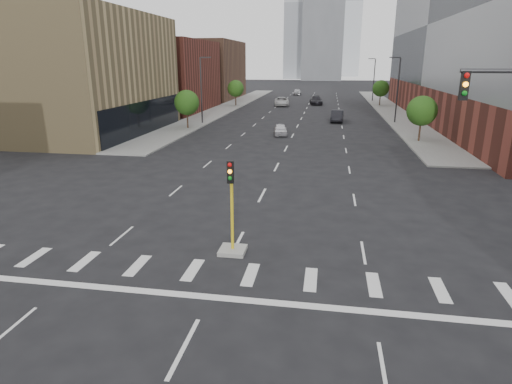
% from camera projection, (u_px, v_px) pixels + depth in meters
% --- Properties ---
extents(sidewalk_left_far, '(5.00, 92.00, 0.15)m').
position_uv_depth(sidewalk_left_far, '(230.00, 106.00, 83.52)').
color(sidewalk_left_far, gray).
rests_on(sidewalk_left_far, ground).
extents(sidewalk_right_far, '(5.00, 92.00, 0.15)m').
position_uv_depth(sidewalk_right_far, '(388.00, 109.00, 78.77)').
color(sidewalk_right_far, gray).
rests_on(sidewalk_right_far, ground).
extents(building_left_mid, '(20.00, 24.00, 14.00)m').
position_uv_depth(building_left_mid, '(64.00, 74.00, 51.40)').
color(building_left_mid, tan).
rests_on(building_left_mid, ground).
extents(building_left_far_a, '(20.00, 22.00, 12.00)m').
position_uv_depth(building_left_far_a, '(151.00, 76.00, 76.21)').
color(building_left_far_a, brown).
rests_on(building_left_far_a, ground).
extents(building_left_far_b, '(20.00, 24.00, 13.00)m').
position_uv_depth(building_left_far_b, '(195.00, 70.00, 100.58)').
color(building_left_far_b, brown).
rests_on(building_left_far_b, ground).
extents(tower_left, '(22.00, 22.00, 70.00)m').
position_uv_depth(tower_left, '(309.00, 5.00, 209.81)').
color(tower_left, '#B2B7BC').
rests_on(tower_left, ground).
extents(tower_right, '(20.00, 20.00, 80.00)m').
position_uv_depth(tower_right, '(344.00, 3.00, 243.21)').
color(tower_right, '#B2B7BC').
rests_on(tower_right, ground).
extents(tower_mid, '(18.00, 18.00, 44.00)m').
position_uv_depth(tower_mid, '(323.00, 30.00, 193.51)').
color(tower_mid, slate).
rests_on(tower_mid, ground).
extents(median_traffic_signal, '(1.20, 1.20, 4.40)m').
position_uv_depth(median_traffic_signal, '(232.00, 233.00, 19.57)').
color(median_traffic_signal, '#999993').
rests_on(median_traffic_signal, ground).
extents(streetlight_right_a, '(1.60, 0.22, 9.07)m').
position_uv_depth(streetlight_right_a, '(397.00, 87.00, 59.66)').
color(streetlight_right_a, '#2D2D30').
rests_on(streetlight_right_a, ground).
extents(streetlight_right_b, '(1.60, 0.22, 9.07)m').
position_uv_depth(streetlight_right_b, '(374.00, 78.00, 92.66)').
color(streetlight_right_b, '#2D2D30').
rests_on(streetlight_right_b, ground).
extents(streetlight_left, '(1.60, 0.22, 9.07)m').
position_uv_depth(streetlight_left, '(202.00, 87.00, 59.19)').
color(streetlight_left, '#2D2D30').
rests_on(streetlight_left, ground).
extents(tree_left_near, '(3.20, 3.20, 4.85)m').
position_uv_depth(tree_left_near, '(187.00, 103.00, 55.04)').
color(tree_left_near, '#382619').
rests_on(tree_left_near, ground).
extents(tree_left_far, '(3.20, 3.20, 4.85)m').
position_uv_depth(tree_left_far, '(236.00, 88.00, 83.33)').
color(tree_left_far, '#382619').
rests_on(tree_left_far, ground).
extents(tree_right_near, '(3.20, 3.20, 4.85)m').
position_uv_depth(tree_right_near, '(422.00, 111.00, 45.90)').
color(tree_right_near, '#382619').
rests_on(tree_right_near, ground).
extents(tree_right_far, '(3.20, 3.20, 4.85)m').
position_uv_depth(tree_right_far, '(381.00, 88.00, 83.61)').
color(tree_right_far, '#382619').
rests_on(tree_right_far, ground).
extents(car_near_left, '(2.14, 4.09, 1.33)m').
position_uv_depth(car_near_left, '(280.00, 130.00, 51.18)').
color(car_near_left, silver).
rests_on(car_near_left, ground).
extents(car_mid_right, '(1.96, 5.07, 1.65)m').
position_uv_depth(car_mid_right, '(337.00, 116.00, 62.40)').
color(car_mid_right, black).
rests_on(car_mid_right, ground).
extents(car_far_left, '(3.43, 6.28, 1.67)m').
position_uv_depth(car_far_left, '(282.00, 102.00, 84.67)').
color(car_far_left, '#B8B8B8').
rests_on(car_far_left, ground).
extents(car_deep_right, '(2.96, 5.92, 1.65)m').
position_uv_depth(car_deep_right, '(316.00, 101.00, 86.91)').
color(car_deep_right, black).
rests_on(car_deep_right, ground).
extents(car_distant, '(1.87, 4.56, 1.55)m').
position_uv_depth(car_distant, '(297.00, 92.00, 112.17)').
color(car_distant, '#BABBC0').
rests_on(car_distant, ground).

